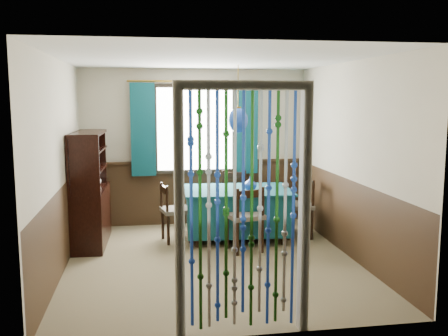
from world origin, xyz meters
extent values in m
plane|color=brown|center=(0.00, 0.00, 0.00)|extent=(4.00, 4.00, 0.00)
plane|color=silver|center=(0.00, 0.00, 2.50)|extent=(4.00, 4.00, 0.00)
plane|color=#BDB39A|center=(0.00, 2.00, 1.25)|extent=(3.60, 0.00, 3.60)
plane|color=#BDB39A|center=(0.00, -2.00, 1.25)|extent=(3.60, 0.00, 3.60)
plane|color=#BDB39A|center=(-1.80, 0.00, 1.25)|extent=(0.00, 4.00, 4.00)
plane|color=#BDB39A|center=(1.80, 0.00, 1.25)|extent=(0.00, 4.00, 4.00)
plane|color=#352314|center=(0.00, 1.99, 0.50)|extent=(3.60, 0.00, 3.60)
plane|color=#352314|center=(0.00, -1.99, 0.50)|extent=(3.60, 0.00, 3.60)
plane|color=#352314|center=(-1.79, 0.00, 0.50)|extent=(0.00, 4.00, 4.00)
plane|color=#352314|center=(1.79, 0.00, 0.50)|extent=(0.00, 4.00, 4.00)
cube|color=black|center=(0.00, 1.95, 1.55)|extent=(1.32, 0.12, 1.42)
cube|color=#0E414B|center=(0.51, 0.99, 0.41)|extent=(1.53, 1.09, 0.58)
cube|color=#0E414B|center=(0.51, 0.99, 0.72)|extent=(1.59, 1.16, 0.03)
cylinder|color=black|center=(-0.11, 0.67, 0.07)|extent=(0.07, 0.07, 0.14)
cylinder|color=black|center=(1.09, 0.59, 0.07)|extent=(0.07, 0.07, 0.14)
cylinder|color=black|center=(-0.06, 1.40, 0.07)|extent=(0.07, 0.07, 0.14)
cylinder|color=black|center=(1.14, 1.32, 0.07)|extent=(0.07, 0.07, 0.14)
cylinder|color=black|center=(0.36, 0.19, 0.22)|extent=(0.04, 0.04, 0.45)
cylinder|color=black|center=(0.71, 0.27, 0.22)|extent=(0.04, 0.04, 0.45)
cylinder|color=black|center=(0.28, 0.52, 0.22)|extent=(0.04, 0.04, 0.45)
cylinder|color=black|center=(0.63, 0.60, 0.22)|extent=(0.04, 0.04, 0.45)
cube|color=#5B5549|center=(0.50, 0.40, 0.48)|extent=(0.52, 0.51, 0.06)
cube|color=black|center=(0.54, 0.22, 0.81)|extent=(0.38, 0.12, 0.10)
cylinder|color=black|center=(0.36, 0.18, 0.67)|extent=(0.04, 0.04, 0.44)
cylinder|color=black|center=(0.71, 0.26, 0.67)|extent=(0.04, 0.04, 0.44)
cylinder|color=black|center=(0.79, 1.79, 0.22)|extent=(0.04, 0.04, 0.45)
cylinder|color=black|center=(0.43, 1.82, 0.22)|extent=(0.04, 0.04, 0.45)
cylinder|color=black|center=(0.76, 1.45, 0.22)|extent=(0.04, 0.04, 0.45)
cylinder|color=black|center=(0.40, 1.49, 0.22)|extent=(0.04, 0.04, 0.45)
cube|color=#5B5549|center=(0.59, 1.64, 0.48)|extent=(0.47, 0.46, 0.06)
cube|color=black|center=(0.61, 1.82, 0.81)|extent=(0.38, 0.07, 0.10)
cylinder|color=black|center=(0.79, 1.80, 0.67)|extent=(0.04, 0.04, 0.44)
cylinder|color=black|center=(0.43, 1.83, 0.67)|extent=(0.04, 0.04, 0.44)
cylinder|color=black|center=(-0.57, 1.14, 0.21)|extent=(0.04, 0.04, 0.42)
cylinder|color=black|center=(-0.50, 0.81, 0.21)|extent=(0.04, 0.04, 0.42)
cylinder|color=black|center=(-0.26, 1.20, 0.21)|extent=(0.04, 0.04, 0.42)
cylinder|color=black|center=(-0.19, 0.88, 0.21)|extent=(0.04, 0.04, 0.42)
cube|color=#5B5549|center=(-0.38, 1.01, 0.45)|extent=(0.47, 0.48, 0.06)
cube|color=black|center=(-0.54, 0.98, 0.76)|extent=(0.11, 0.36, 0.09)
cylinder|color=black|center=(-0.58, 1.14, 0.63)|extent=(0.04, 0.04, 0.41)
cylinder|color=black|center=(-0.51, 0.81, 0.63)|extent=(0.04, 0.04, 0.41)
cylinder|color=black|center=(1.56, 0.75, 0.22)|extent=(0.04, 0.04, 0.44)
cylinder|color=black|center=(1.60, 1.10, 0.22)|extent=(0.04, 0.04, 0.44)
cylinder|color=black|center=(1.23, 0.79, 0.22)|extent=(0.04, 0.04, 0.44)
cylinder|color=black|center=(1.27, 1.14, 0.22)|extent=(0.04, 0.04, 0.44)
cube|color=#5B5549|center=(1.42, 0.94, 0.47)|extent=(0.46, 0.48, 0.06)
cube|color=black|center=(1.59, 0.92, 0.80)|extent=(0.08, 0.37, 0.10)
cylinder|color=black|center=(1.57, 0.75, 0.66)|extent=(0.04, 0.04, 0.43)
cylinder|color=black|center=(1.61, 1.10, 0.66)|extent=(0.04, 0.04, 0.43)
cube|color=black|center=(-1.56, 1.04, 0.39)|extent=(0.46, 1.22, 0.79)
cube|color=black|center=(-1.56, 0.47, 1.18)|extent=(0.37, 0.06, 0.79)
cube|color=black|center=(-1.56, 1.62, 1.18)|extent=(0.37, 0.06, 0.79)
cube|color=black|center=(-1.56, 1.04, 1.56)|extent=(0.41, 1.22, 0.04)
cube|color=black|center=(-1.75, 1.04, 1.18)|extent=(0.07, 1.19, 0.79)
cube|color=black|center=(-1.53, 1.04, 1.07)|extent=(0.36, 1.14, 0.02)
cube|color=black|center=(-1.53, 1.04, 1.33)|extent=(0.36, 1.14, 0.02)
cylinder|color=olive|center=(0.51, 0.99, 2.11)|extent=(0.01, 0.01, 0.77)
ellipsoid|color=navy|center=(0.51, 0.99, 1.73)|extent=(0.29, 0.29, 0.35)
cylinder|color=olive|center=(0.51, 0.99, 1.90)|extent=(0.09, 0.09, 0.03)
imported|color=navy|center=(0.68, 0.88, 0.82)|extent=(0.22, 0.22, 0.18)
imported|color=beige|center=(-1.51, 0.83, 1.11)|extent=(0.24, 0.24, 0.06)
imported|color=beige|center=(-1.51, 1.32, 0.88)|extent=(0.21, 0.21, 0.18)
camera|label=1|loc=(-0.82, -5.98, 2.03)|focal=40.00mm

